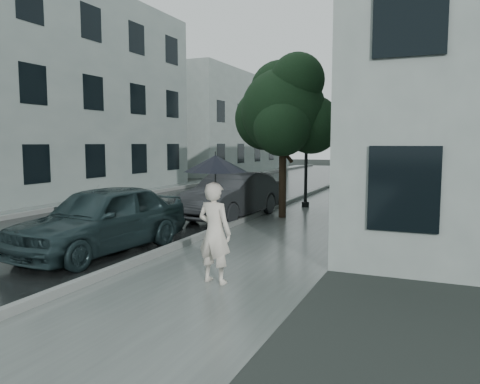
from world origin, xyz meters
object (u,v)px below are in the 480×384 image
at_px(car_near, 102,219).
at_px(street_tree, 284,110).
at_px(lamp_post, 303,123).
at_px(car_far, 232,195).
at_px(pedestrian, 215,233).

bearing_deg(car_near, street_tree, 76.83).
distance_m(lamp_post, car_far, 4.36).
bearing_deg(car_far, lamp_post, 73.23).
relative_size(car_near, car_far, 0.99).
height_order(car_near, car_far, car_near).
bearing_deg(car_far, pedestrian, -63.40).
distance_m(street_tree, car_near, 7.16).
distance_m(pedestrian, car_far, 7.02).
distance_m(lamp_post, car_near, 9.37).
relative_size(street_tree, car_near, 1.18).
distance_m(pedestrian, car_near, 3.45).
xyz_separation_m(lamp_post, car_far, (-1.36, -3.38, -2.39)).
bearing_deg(pedestrian, street_tree, -72.44).
bearing_deg(lamp_post, pedestrian, -94.68).
bearing_deg(street_tree, car_far, -150.53).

